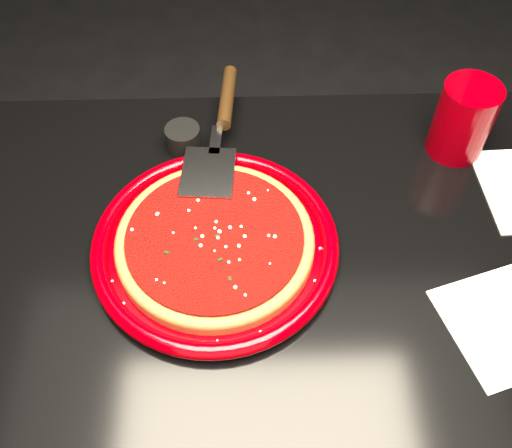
{
  "coord_description": "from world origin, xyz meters",
  "views": [
    {
      "loc": [
        -0.05,
        -0.41,
        1.44
      ],
      "look_at": [
        -0.03,
        0.09,
        0.77
      ],
      "focal_mm": 40.0,
      "sensor_mm": 36.0,
      "label": 1
    }
  ],
  "objects_px": {
    "plate": "(215,244)",
    "ramekin": "(183,139)",
    "table": "(275,385)",
    "cup": "(463,120)",
    "pizza_server": "(220,130)"
  },
  "relations": [
    {
      "from": "pizza_server",
      "to": "cup",
      "type": "distance_m",
      "value": 0.39
    },
    {
      "from": "cup",
      "to": "ramekin",
      "type": "xyz_separation_m",
      "value": [
        -0.45,
        0.01,
        -0.04
      ]
    },
    {
      "from": "plate",
      "to": "cup",
      "type": "bearing_deg",
      "value": 26.36
    },
    {
      "from": "table",
      "to": "cup",
      "type": "relative_size",
      "value": 9.37
    },
    {
      "from": "plate",
      "to": "ramekin",
      "type": "relative_size",
      "value": 6.22
    },
    {
      "from": "plate",
      "to": "pizza_server",
      "type": "relative_size",
      "value": 1.05
    },
    {
      "from": "plate",
      "to": "table",
      "type": "bearing_deg",
      "value": -33.86
    },
    {
      "from": "plate",
      "to": "cup",
      "type": "distance_m",
      "value": 0.45
    },
    {
      "from": "table",
      "to": "pizza_server",
      "type": "height_order",
      "value": "pizza_server"
    },
    {
      "from": "ramekin",
      "to": "plate",
      "type": "bearing_deg",
      "value": -75.05
    },
    {
      "from": "plate",
      "to": "ramekin",
      "type": "distance_m",
      "value": 0.22
    },
    {
      "from": "table",
      "to": "plate",
      "type": "xyz_separation_m",
      "value": [
        -0.09,
        0.06,
        0.39
      ]
    },
    {
      "from": "table",
      "to": "cup",
      "type": "bearing_deg",
      "value": 40.76
    },
    {
      "from": "table",
      "to": "cup",
      "type": "distance_m",
      "value": 0.59
    },
    {
      "from": "table",
      "to": "pizza_server",
      "type": "bearing_deg",
      "value": 108.35
    }
  ]
}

